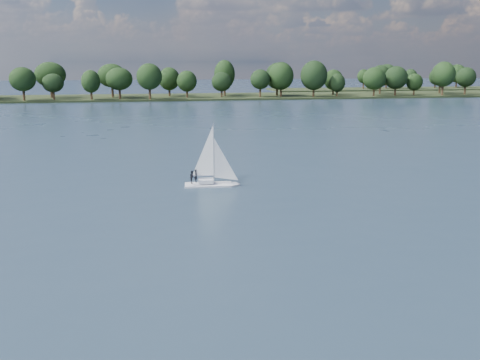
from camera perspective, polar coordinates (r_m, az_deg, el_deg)
The scene contains 5 objects.
ground at distance 119.12m, azimuth -1.45°, elevation 5.31°, with size 700.00×700.00×0.00m, color #233342.
far_shore at distance 229.97m, azimuth -5.87°, elevation 8.72°, with size 660.00×40.00×1.50m, color black.
far_shore_back at distance 329.61m, azimuth 22.66°, elevation 8.96°, with size 220.00×30.00×1.40m, color black.
sailboat at distance 64.81m, azimuth -3.37°, elevation 1.24°, with size 6.24×2.20×8.06m.
treeline at distance 225.14m, azimuth -10.95°, elevation 10.55°, with size 562.72×74.48×18.62m.
Camera 1 is at (-18.42, -16.75, 14.87)m, focal length 40.00 mm.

